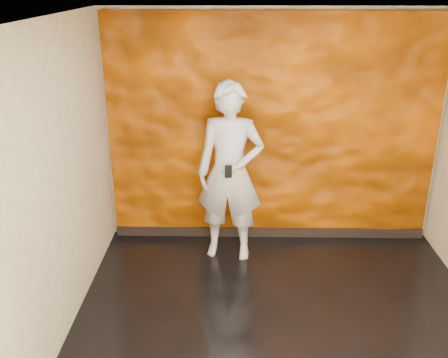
% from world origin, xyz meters
% --- Properties ---
extents(room, '(4.02, 4.02, 2.81)m').
position_xyz_m(room, '(0.00, 0.00, 1.40)').
color(room, black).
rests_on(room, ground).
extents(feature_wall, '(3.90, 0.06, 2.75)m').
position_xyz_m(feature_wall, '(0.00, 1.96, 1.38)').
color(feature_wall, '#DE6200').
rests_on(feature_wall, ground).
extents(baseboard, '(3.90, 0.04, 0.12)m').
position_xyz_m(baseboard, '(0.00, 1.92, 0.06)').
color(baseboard, black).
rests_on(baseboard, ground).
extents(man, '(0.82, 0.59, 2.08)m').
position_xyz_m(man, '(-0.50, 1.49, 1.04)').
color(man, '#989BA6').
rests_on(man, ground).
extents(phone, '(0.08, 0.03, 0.14)m').
position_xyz_m(phone, '(-0.52, 1.22, 1.16)').
color(phone, black).
rests_on(phone, man).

